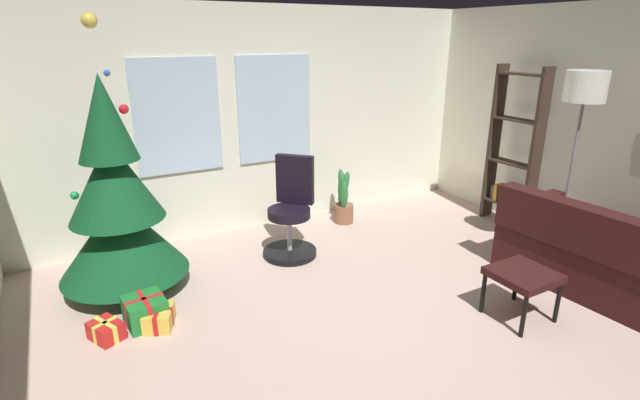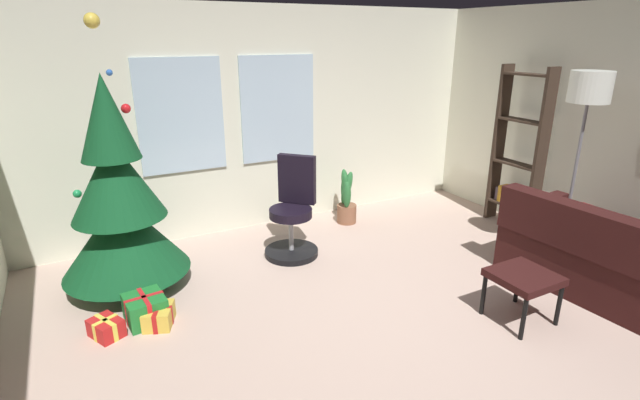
# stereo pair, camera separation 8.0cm
# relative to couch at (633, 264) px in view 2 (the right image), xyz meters

# --- Properties ---
(ground_plane) EXTENTS (5.54, 5.34, 0.10)m
(ground_plane) POSITION_rel_couch_xyz_m (-2.14, 0.44, -0.35)
(ground_plane) COLOR #BDA192
(wall_back_with_windows) EXTENTS (5.54, 0.12, 2.52)m
(wall_back_with_windows) POSITION_rel_couch_xyz_m (-2.16, 3.16, 0.97)
(wall_back_with_windows) COLOR silver
(wall_back_with_windows) RESTS_ON ground_plane
(couch) EXTENTS (1.63, 1.89, 0.84)m
(couch) POSITION_rel_couch_xyz_m (0.00, 0.00, 0.00)
(couch) COLOR black
(couch) RESTS_ON ground_plane
(footstool) EXTENTS (0.46, 0.46, 0.42)m
(footstool) POSITION_rel_couch_xyz_m (-1.17, 0.18, 0.06)
(footstool) COLOR black
(footstool) RESTS_ON ground_plane
(holiday_tree) EXTENTS (1.10, 1.10, 2.36)m
(holiday_tree) POSITION_rel_couch_xyz_m (-3.88, 2.24, 0.49)
(holiday_tree) COLOR #4C331E
(holiday_tree) RESTS_ON ground_plane
(gift_box_red) EXTENTS (0.28, 0.30, 0.15)m
(gift_box_red) POSITION_rel_couch_xyz_m (-4.15, 1.51, -0.23)
(gift_box_red) COLOR red
(gift_box_red) RESTS_ON ground_plane
(gift_box_green) EXTENTS (0.33, 0.35, 0.23)m
(gift_box_green) POSITION_rel_couch_xyz_m (-3.85, 1.59, -0.19)
(gift_box_green) COLOR #1E722D
(gift_box_green) RESTS_ON ground_plane
(gift_box_gold) EXTENTS (0.30, 0.33, 0.16)m
(gift_box_gold) POSITION_rel_couch_xyz_m (-3.77, 1.48, -0.22)
(gift_box_gold) COLOR gold
(gift_box_gold) RESTS_ON ground_plane
(office_chair) EXTENTS (0.58, 0.58, 1.03)m
(office_chair) POSITION_rel_couch_xyz_m (-2.25, 2.18, 0.11)
(office_chair) COLOR black
(office_chair) RESTS_ON ground_plane
(bookshelf) EXTENTS (0.18, 0.64, 1.88)m
(bookshelf) POSITION_rel_couch_xyz_m (0.42, 1.67, 0.53)
(bookshelf) COLOR #36281E
(bookshelf) RESTS_ON ground_plane
(floor_lamp) EXTENTS (0.36, 0.36, 1.90)m
(floor_lamp) POSITION_rel_couch_xyz_m (0.01, 0.69, 1.32)
(floor_lamp) COLOR slate
(floor_lamp) RESTS_ON ground_plane
(potted_plant) EXTENTS (0.28, 0.43, 0.65)m
(potted_plant) POSITION_rel_couch_xyz_m (-1.30, 2.69, -0.02)
(potted_plant) COLOR brown
(potted_plant) RESTS_ON ground_plane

